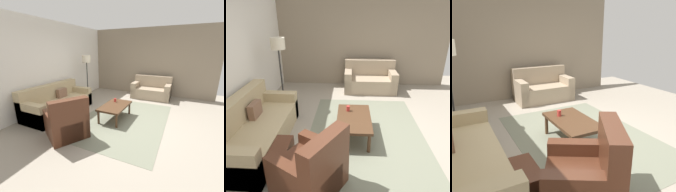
{
  "view_description": "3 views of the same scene",
  "coord_description": "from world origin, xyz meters",
  "views": [
    {
      "loc": [
        -3.72,
        -1.41,
        1.89
      ],
      "look_at": [
        0.01,
        0.37,
        0.64
      ],
      "focal_mm": 24.37,
      "sensor_mm": 36.0,
      "label": 1
    },
    {
      "loc": [
        -3.51,
        0.35,
        2.34
      ],
      "look_at": [
        -0.15,
        0.55,
        0.88
      ],
      "focal_mm": 33.18,
      "sensor_mm": 36.0,
      "label": 2
    },
    {
      "loc": [
        -3.11,
        2.03,
        1.88
      ],
      "look_at": [
        -0.1,
        0.43,
        0.86
      ],
      "focal_mm": 36.34,
      "sensor_mm": 36.0,
      "label": 3
    }
  ],
  "objects": [
    {
      "name": "area_rug",
      "position": [
        0.0,
        0.0,
        0.0
      ],
      "size": [
        3.25,
        2.26,
        0.01
      ],
      "primitive_type": "cube",
      "color": "slate",
      "rests_on": "ground_plane"
    },
    {
      "name": "coffee_table",
      "position": [
        -0.05,
        0.25,
        0.36
      ],
      "size": [
        1.1,
        0.64,
        0.41
      ],
      "color": "#472D1C",
      "rests_on": "ground_plane"
    },
    {
      "name": "ottoman",
      "position": [
        -0.98,
        1.52,
        0.2
      ],
      "size": [
        0.56,
        0.56,
        0.4
      ],
      "primitive_type": "cube",
      "color": "#4C2819",
      "rests_on": "ground_plane"
    },
    {
      "name": "rear_partition",
      "position": [
        0.0,
        2.6,
        1.4
      ],
      "size": [
        6.0,
        0.12,
        2.8
      ],
      "primitive_type": "cube",
      "color": "silver",
      "rests_on": "ground_plane"
    },
    {
      "name": "couch_loveseat",
      "position": [
        2.47,
        -0.26,
        0.3
      ],
      "size": [
        0.84,
        1.49,
        0.88
      ],
      "color": "gray",
      "rests_on": "ground_plane"
    },
    {
      "name": "ground_plane",
      "position": [
        0.0,
        0.0,
        0.0
      ],
      "size": [
        8.0,
        8.0,
        0.0
      ],
      "primitive_type": "plane",
      "color": "gray"
    },
    {
      "name": "armchair_leather",
      "position": [
        -1.39,
        0.81,
        0.31
      ],
      "size": [
        1.09,
        1.09,
        0.95
      ],
      "color": "#4C2819",
      "rests_on": "ground_plane"
    },
    {
      "name": "stone_feature_panel",
      "position": [
        3.0,
        0.0,
        1.4
      ],
      "size": [
        0.12,
        5.2,
        2.8
      ],
      "primitive_type": "cube",
      "color": "gray",
      "rests_on": "ground_plane"
    },
    {
      "name": "couch_main",
      "position": [
        -0.4,
        2.09,
        0.3
      ],
      "size": [
        2.2,
        0.94,
        0.88
      ],
      "color": "tan",
      "rests_on": "ground_plane"
    },
    {
      "name": "lamp_standing",
      "position": [
        1.14,
        1.98,
        1.41
      ],
      "size": [
        0.32,
        0.32,
        1.71
      ],
      "color": "black",
      "rests_on": "ground_plane"
    },
    {
      "name": "cup",
      "position": [
        0.2,
        0.36,
        0.46
      ],
      "size": [
        0.07,
        0.07,
        0.11
      ],
      "primitive_type": "cylinder",
      "color": "#B2332D",
      "rests_on": "coffee_table"
    }
  ]
}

